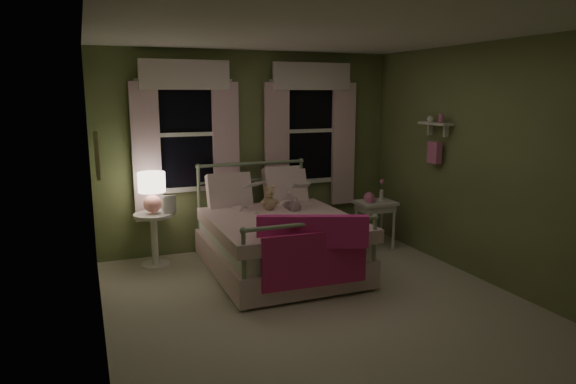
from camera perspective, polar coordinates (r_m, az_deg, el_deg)
name	(u,v)px	position (r m, az deg, el deg)	size (l,w,h in m)	color
room_shell	(317,174)	(4.91, 3.24, 2.02)	(4.20, 4.20, 4.20)	beige
bed	(278,239)	(6.04, -1.15, -5.25)	(1.58, 2.03, 1.18)	white
pink_throw	(314,243)	(5.07, 2.87, -5.68)	(1.10, 0.50, 0.71)	#E32C8C
child_left	(243,190)	(6.23, -5.03, 0.19)	(0.24, 0.16, 0.67)	#F7D1DD
child_right	(286,184)	(6.40, -0.24, 0.87)	(0.36, 0.28, 0.74)	#F7D1DD
book_left	(249,189)	(5.98, -4.35, 0.34)	(0.20, 0.27, 0.03)	beige
book_right	(294,189)	(6.18, 0.62, 0.31)	(0.20, 0.27, 0.02)	beige
teddy_bear	(269,200)	(6.19, -2.11, -0.89)	(0.23, 0.18, 0.30)	tan
nightstand_left	(154,232)	(6.37, -14.65, -4.35)	(0.46, 0.46, 0.65)	white
table_lamp	(152,188)	(6.26, -14.89, 0.39)	(0.32, 0.32, 0.48)	#E38B86
book_nightstand	(163,214)	(6.25, -13.75, -2.34)	(0.16, 0.22, 0.02)	beige
nightstand_right	(375,209)	(6.91, 9.66, -1.83)	(0.50, 0.40, 0.64)	white
pink_toy	(369,198)	(6.83, 9.01, -0.62)	(0.14, 0.19, 0.14)	pink
bud_vase	(382,190)	(6.97, 10.35, 0.26)	(0.06, 0.06, 0.28)	white
window_left	(186,129)	(6.55, -11.23, 6.90)	(1.34, 0.13, 1.96)	black
window_right	(311,126)	(7.07, 2.55, 7.38)	(1.34, 0.13, 1.96)	black
wall_shelf	(435,138)	(6.48, 16.02, 5.76)	(0.15, 0.50, 0.60)	white
framed_picture	(97,155)	(5.03, -20.46, 3.85)	(0.03, 0.32, 0.42)	beige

